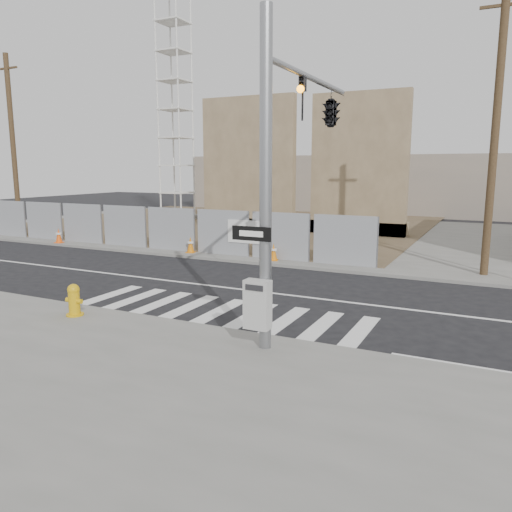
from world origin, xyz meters
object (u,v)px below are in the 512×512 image
at_px(crane_tower, 175,97).
at_px(traffic_cone_b, 132,238).
at_px(fire_hydrant, 74,300).
at_px(traffic_cone_d, 274,252).
at_px(signal_pole, 312,135).
at_px(traffic_cone_a, 59,236).
at_px(traffic_cone_c, 190,245).

xyz_separation_m(crane_tower, traffic_cone_b, (5.34, -11.62, -8.56)).
height_order(fire_hydrant, traffic_cone_d, fire_hydrant).
bearing_deg(traffic_cone_d, signal_pole, -58.91).
height_order(signal_pole, traffic_cone_d, signal_pole).
height_order(crane_tower, traffic_cone_d, crane_tower).
relative_size(traffic_cone_a, traffic_cone_d, 1.04).
distance_m(signal_pole, traffic_cone_c, 11.56).
relative_size(signal_pole, fire_hydrant, 8.22).
bearing_deg(traffic_cone_b, traffic_cone_d, -5.00).
bearing_deg(traffic_cone_c, traffic_cone_a, -176.48).
bearing_deg(crane_tower, traffic_cone_d, -42.52).
xyz_separation_m(traffic_cone_a, traffic_cone_c, (7.82, 0.48, -0.01)).
relative_size(crane_tower, fire_hydrant, 21.32).
bearing_deg(crane_tower, traffic_cone_b, -65.33).
xyz_separation_m(crane_tower, traffic_cone_d, (13.44, -12.33, -8.55)).
bearing_deg(crane_tower, traffic_cone_c, -52.98).
height_order(crane_tower, fire_hydrant, crane_tower).
bearing_deg(traffic_cone_b, signal_pole, -31.42).
height_order(fire_hydrant, traffic_cone_b, fire_hydrant).
xyz_separation_m(fire_hydrant, traffic_cone_c, (-2.75, 9.65, -0.06)).
xyz_separation_m(signal_pole, fire_hydrant, (-5.53, -2.83, -4.24)).
bearing_deg(traffic_cone_b, traffic_cone_c, -8.82).
bearing_deg(traffic_cone_d, traffic_cone_c, 178.54).
relative_size(signal_pole, traffic_cone_d, 9.76).
bearing_deg(signal_pole, traffic_cone_b, 148.58).
bearing_deg(traffic_cone_d, traffic_cone_a, -178.23).
bearing_deg(traffic_cone_c, signal_pole, -39.50).
xyz_separation_m(crane_tower, traffic_cone_a, (1.40, -12.70, -8.54)).
xyz_separation_m(signal_pole, traffic_cone_d, (-4.05, 6.72, -4.31)).
bearing_deg(traffic_cone_c, traffic_cone_d, -1.46).
xyz_separation_m(traffic_cone_b, traffic_cone_d, (8.11, -0.71, 0.00)).
height_order(signal_pole, traffic_cone_a, signal_pole).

